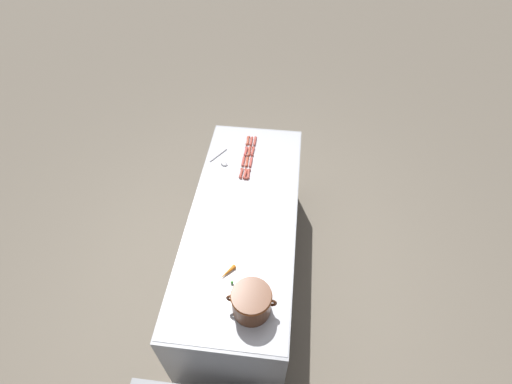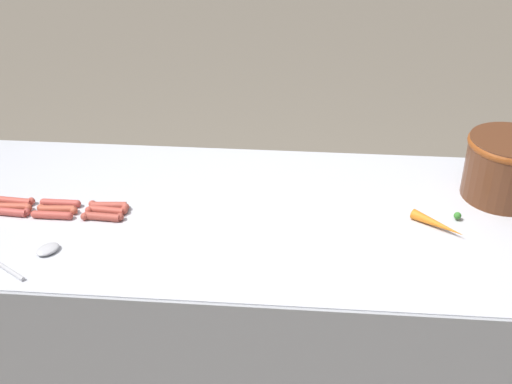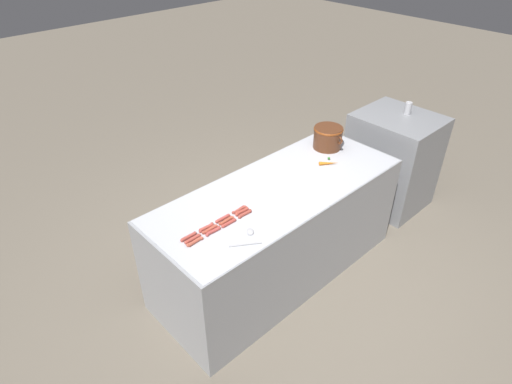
# 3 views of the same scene
# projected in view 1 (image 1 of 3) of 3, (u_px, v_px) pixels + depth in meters

# --- Properties ---
(ground_plane) EXTENTS (20.00, 20.00, 0.00)m
(ground_plane) POSITION_uv_depth(u_px,v_px,m) (246.00, 270.00, 3.68)
(ground_plane) COLOR #756B5B
(griddle_counter) EXTENTS (0.87, 2.20, 0.90)m
(griddle_counter) POSITION_uv_depth(u_px,v_px,m) (244.00, 244.00, 3.34)
(griddle_counter) COLOR #9EA0A5
(griddle_counter) RESTS_ON ground_plane
(hot_dog_0) EXTENTS (0.03, 0.13, 0.02)m
(hot_dog_0) POSITION_uv_depth(u_px,v_px,m) (255.00, 141.00, 3.59)
(hot_dog_0) COLOR #AF473C
(hot_dog_0) RESTS_ON griddle_counter
(hot_dog_1) EXTENTS (0.03, 0.13, 0.02)m
(hot_dog_1) POSITION_uv_depth(u_px,v_px,m) (253.00, 151.00, 3.49)
(hot_dog_1) COLOR #B74A3D
(hot_dog_1) RESTS_ON griddle_counter
(hot_dog_2) EXTENTS (0.02, 0.13, 0.02)m
(hot_dog_2) POSITION_uv_depth(u_px,v_px,m) (251.00, 162.00, 3.39)
(hot_dog_2) COLOR #B84940
(hot_dog_2) RESTS_ON griddle_counter
(hot_dog_3) EXTENTS (0.03, 0.13, 0.02)m
(hot_dog_3) POSITION_uv_depth(u_px,v_px,m) (248.00, 174.00, 3.29)
(hot_dog_3) COLOR #AD493C
(hot_dog_3) RESTS_ON griddle_counter
(hot_dog_4) EXTENTS (0.03, 0.13, 0.02)m
(hot_dog_4) POSITION_uv_depth(u_px,v_px,m) (251.00, 141.00, 3.59)
(hot_dog_4) COLOR #B2483C
(hot_dog_4) RESTS_ON griddle_counter
(hot_dog_5) EXTENTS (0.03, 0.13, 0.02)m
(hot_dog_5) POSITION_uv_depth(u_px,v_px,m) (249.00, 151.00, 3.49)
(hot_dog_5) COLOR #B74E3A
(hot_dog_5) RESTS_ON griddle_counter
(hot_dog_6) EXTENTS (0.03, 0.13, 0.02)m
(hot_dog_6) POSITION_uv_depth(u_px,v_px,m) (247.00, 162.00, 3.39)
(hot_dog_6) COLOR #B75139
(hot_dog_6) RESTS_ON griddle_counter
(hot_dog_7) EXTENTS (0.03, 0.13, 0.02)m
(hot_dog_7) POSITION_uv_depth(u_px,v_px,m) (245.00, 174.00, 3.29)
(hot_dog_7) COLOR #B5483A
(hot_dog_7) RESTS_ON griddle_counter
(hot_dog_8) EXTENTS (0.03, 0.13, 0.02)m
(hot_dog_8) POSITION_uv_depth(u_px,v_px,m) (248.00, 141.00, 3.59)
(hot_dog_8) COLOR #B8523D
(hot_dog_8) RESTS_ON griddle_counter
(hot_dog_9) EXTENTS (0.03, 0.13, 0.02)m
(hot_dog_9) POSITION_uv_depth(u_px,v_px,m) (246.00, 151.00, 3.49)
(hot_dog_9) COLOR #B74740
(hot_dog_9) RESTS_ON griddle_counter
(hot_dog_10) EXTENTS (0.02, 0.13, 0.02)m
(hot_dog_10) POSITION_uv_depth(u_px,v_px,m) (243.00, 161.00, 3.40)
(hot_dog_10) COLOR #B7453A
(hot_dog_10) RESTS_ON griddle_counter
(hot_dog_11) EXTENTS (0.03, 0.13, 0.02)m
(hot_dog_11) POSITION_uv_depth(u_px,v_px,m) (241.00, 173.00, 3.30)
(hot_dog_11) COLOR #AC4639
(hot_dog_11) RESTS_ON griddle_counter
(bean_pot) EXTENTS (0.33, 0.27, 0.20)m
(bean_pot) POSITION_uv_depth(u_px,v_px,m) (251.00, 301.00, 2.38)
(bean_pot) COLOR #562D19
(bean_pot) RESTS_ON griddle_counter
(serving_spoon) EXTENTS (0.18, 0.25, 0.02)m
(serving_spoon) POSITION_uv_depth(u_px,v_px,m) (222.00, 161.00, 3.41)
(serving_spoon) COLOR #B7B7BC
(serving_spoon) RESTS_ON griddle_counter
(carrot) EXTENTS (0.13, 0.15, 0.03)m
(carrot) POSITION_uv_depth(u_px,v_px,m) (226.00, 274.00, 2.62)
(carrot) COLOR orange
(carrot) RESTS_ON griddle_counter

